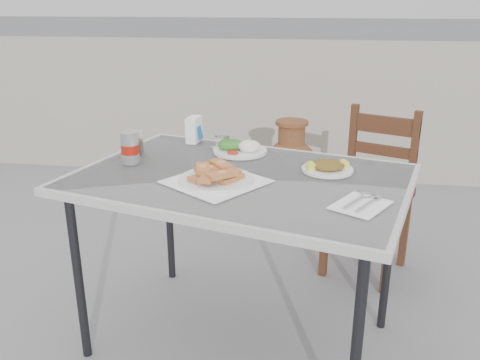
# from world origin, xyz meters

# --- Properties ---
(ground) EXTENTS (80.00, 80.00, 0.00)m
(ground) POSITION_xyz_m (0.00, 0.00, 0.00)
(ground) COLOR slate
(ground) RESTS_ON ground
(cafe_table) EXTENTS (1.58, 1.26, 0.84)m
(cafe_table) POSITION_xyz_m (0.13, 0.00, 0.78)
(cafe_table) COLOR black
(cafe_table) RESTS_ON ground
(pide_plate) EXTENTS (0.48, 0.48, 0.07)m
(pide_plate) POSITION_xyz_m (0.04, -0.10, 0.87)
(pide_plate) COLOR white
(pide_plate) RESTS_ON cafe_table
(salad_rice_plate) EXTENTS (0.26, 0.26, 0.07)m
(salad_rice_plate) POSITION_xyz_m (0.07, 0.32, 0.87)
(salad_rice_plate) COLOR white
(salad_rice_plate) RESTS_ON cafe_table
(salad_chopped_plate) EXTENTS (0.22, 0.22, 0.05)m
(salad_chopped_plate) POSITION_xyz_m (0.49, 0.11, 0.86)
(salad_chopped_plate) COLOR white
(salad_chopped_plate) RESTS_ON cafe_table
(soda_can) EXTENTS (0.08, 0.08, 0.15)m
(soda_can) POSITION_xyz_m (-0.39, 0.08, 0.91)
(soda_can) COLOR silver
(soda_can) RESTS_ON cafe_table
(cola_glass) EXTENTS (0.08, 0.08, 0.11)m
(cola_glass) POSITION_xyz_m (-0.41, 0.22, 0.89)
(cola_glass) COLOR white
(cola_glass) RESTS_ON cafe_table
(napkin_holder) EXTENTS (0.08, 0.11, 0.13)m
(napkin_holder) POSITION_xyz_m (-0.19, 0.48, 0.91)
(napkin_holder) COLOR white
(napkin_holder) RESTS_ON cafe_table
(condiment_caddy) EXTENTS (0.15, 0.14, 0.08)m
(condiment_caddy) POSITION_xyz_m (-0.00, 0.35, 0.87)
(condiment_caddy) COLOR silver
(condiment_caddy) RESTS_ON cafe_table
(cutlery_napkin) EXTENTS (0.25, 0.26, 0.02)m
(cutlery_napkin) POSITION_xyz_m (0.61, -0.25, 0.85)
(cutlery_napkin) COLOR white
(cutlery_napkin) RESTS_ON cafe_table
(chair) EXTENTS (0.55, 0.55, 0.96)m
(chair) POSITION_xyz_m (0.77, 0.81, 0.50)
(chair) COLOR #311B0D
(chair) RESTS_ON ground
(terracotta_urn) EXTENTS (0.44, 0.44, 0.76)m
(terracotta_urn) POSITION_xyz_m (0.27, 1.38, 0.35)
(terracotta_urn) COLOR brown
(terracotta_urn) RESTS_ON ground
(back_wall) EXTENTS (6.00, 0.25, 1.20)m
(back_wall) POSITION_xyz_m (0.00, 2.50, 0.60)
(back_wall) COLOR gray
(back_wall) RESTS_ON ground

